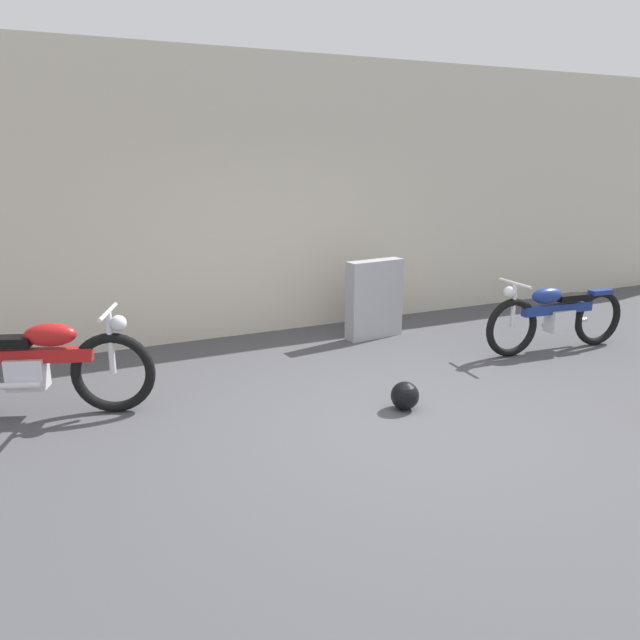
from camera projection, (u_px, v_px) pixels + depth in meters
The scene contains 6 objects.
ground_plane at pixel (398, 426), 5.33m from camera, with size 40.00×40.00×0.00m, color #47474C.
building_wall at pixel (257, 198), 7.86m from camera, with size 18.00×0.30×3.46m, color beige.
stone_marker at pixel (374, 299), 7.82m from camera, with size 0.76×0.20×0.99m, color #9E9EA3.
helmet at pixel (405, 396), 5.65m from camera, with size 0.26×0.26×0.26m, color black.
motorcycle_blue at pixel (555, 316), 7.29m from camera, with size 1.94×0.54×0.87m.
motorcycle_red at pixel (34, 366), 5.45m from camera, with size 2.01×0.92×0.95m.
Camera 1 is at (-2.71, -4.16, 2.23)m, focal length 34.98 mm.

